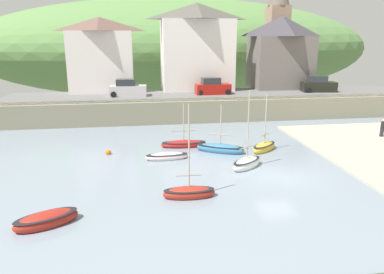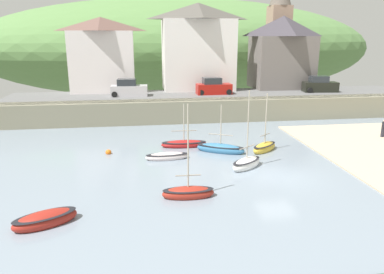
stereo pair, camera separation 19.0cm
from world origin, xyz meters
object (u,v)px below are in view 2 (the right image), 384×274
Objects in this scene: church_with_spire at (279,26)px; mooring_buoy at (108,152)px; waterfront_building_left at (102,54)px; person_near_water at (384,127)px; sailboat_white_hull at (247,163)px; dinghy_open_wooden at (220,149)px; sailboat_far_left at (45,219)px; fishing_boat_green at (188,192)px; parked_car_end_of_row at (320,85)px; waterfront_building_right at (282,52)px; rowboat_small_beached at (264,147)px; parked_car_near_slipway at (129,89)px; sailboat_tall_mast at (184,144)px; sailboat_nearest_shore at (167,156)px; waterfront_building_centre at (198,47)px; parked_car_by_wall at (213,87)px.

mooring_buoy is at bearing -134.27° from church_with_spire.
person_near_water is at bearing -33.65° from waterfront_building_left.
sailboat_white_hull is 3.53× the size of person_near_water.
dinghy_open_wooden reaches higher than sailboat_far_left.
fishing_boat_green is at bearing -118.20° from church_with_spire.
church_with_spire is at bearing 28.38° from sailboat_far_left.
fishing_boat_green is 6.42m from sailboat_white_hull.
dinghy_open_wooden is at bearing -129.70° from parked_car_end_of_row.
waterfront_building_right is at bearing 100.45° from person_near_water.
rowboat_small_beached is 3.02× the size of person_near_water.
parked_car_near_slipway is 9.13× the size of mooring_buoy.
parked_car_end_of_row reaches higher than sailboat_far_left.
waterfront_building_left is at bearing 115.40° from sailboat_tall_mast.
rowboat_small_beached is 1.15× the size of parked_car_end_of_row.
rowboat_small_beached is 1.46× the size of sailboat_far_left.
parked_car_near_slipway is (-3.73, 23.20, 2.91)m from fishing_boat_green.
waterfront_building_right is 1.60× the size of sailboat_white_hull.
sailboat_white_hull is at bearing -62.85° from parked_car_near_slipway.
fishing_boat_green is 12.32× the size of mooring_buoy.
dinghy_open_wooden is (10.57, -19.52, -6.60)m from waterfront_building_left.
sailboat_nearest_shore is (6.18, -20.68, -6.68)m from waterfront_building_left.
fishing_boat_green is at bearing -120.19° from waterfront_building_right.
waterfront_building_right reaches higher than person_near_water.
mooring_buoy is at bearing 153.47° from sailboat_nearest_shore.
waterfront_building_right is (11.13, 0.00, -0.71)m from waterfront_building_centre.
fishing_boat_green is at bearing -87.55° from sailboat_nearest_shore.
sailboat_tall_mast is (1.00, 10.14, -0.06)m from fishing_boat_green.
waterfront_building_right is 2.20× the size of parked_car_by_wall.
church_with_spire is 3.17× the size of rowboat_small_beached.
fishing_boat_green reaches higher than mooring_buoy.
fishing_boat_green is 1.69× the size of sailboat_far_left.
sailboat_nearest_shore is 7.21× the size of mooring_buoy.
fishing_boat_green is at bearing -176.04° from sailboat_white_hull.
parked_car_near_slipway is 23.20m from parked_car_end_of_row.
sailboat_tall_mast is at bearing -126.58° from church_with_spire.
waterfront_building_right reaches higher than sailboat_tall_mast.
mooring_buoy is at bearing -138.65° from waterfront_building_right.
parked_car_near_slipway is (-3.05, 16.18, 2.99)m from sailboat_nearest_shore.
person_near_water is (26.19, -17.44, -5.91)m from waterfront_building_left.
dinghy_open_wooden is at bearing 137.44° from rowboat_small_beached.
waterfront_building_centre is 2.53× the size of parked_car_near_slipway.
waterfront_building_centre is 3.21× the size of sailboat_nearest_shore.
parked_car_by_wall reaches higher than person_near_water.
waterfront_building_centre is 21.21m from rowboat_small_beached.
waterfront_building_right is at bearing 15.76° from parked_car_near_slipway.
waterfront_building_right is at bearing 50.56° from sailboat_tall_mast.
waterfront_building_right reaches higher than fishing_boat_green.
dinghy_open_wooden is 0.95× the size of parked_car_end_of_row.
rowboat_small_beached reaches higher than parked_car_near_slipway.
parked_car_end_of_row is at bearing -1.93° from parked_car_by_wall.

